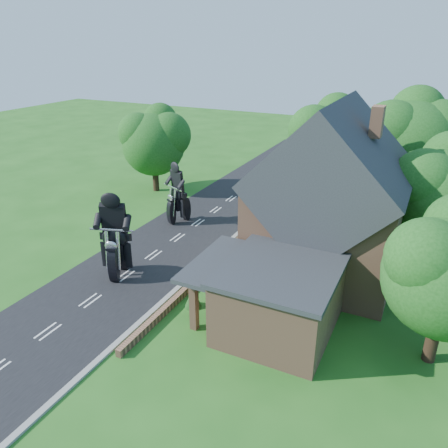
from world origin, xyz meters
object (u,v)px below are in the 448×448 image
at_px(house, 329,204).
at_px(motorcycle_follow, 179,214).
at_px(garden_wall, 225,253).
at_px(annex, 277,297).
at_px(motorcycle_lead, 119,264).

distance_m(house, motorcycle_follow, 12.65).
bearing_deg(garden_wall, annex, -46.16).
bearing_deg(motorcycle_follow, house, -168.10).
xyz_separation_m(house, motorcycle_lead, (-10.77, -6.13, -3.54)).
bearing_deg(motorcycle_lead, house, -169.19).
height_order(garden_wall, motorcycle_lead, motorcycle_lead).
xyz_separation_m(motorcycle_lead, motorcycle_follow, (-1.09, 8.60, -0.08)).
height_order(garden_wall, house, house).
bearing_deg(motorcycle_lead, motorcycle_follow, -101.56).
bearing_deg(garden_wall, motorcycle_lead, -131.78).
relative_size(garden_wall, house, 2.15).
relative_size(garden_wall, motorcycle_lead, 12.81).
distance_m(motorcycle_lead, motorcycle_follow, 8.67).
bearing_deg(house, motorcycle_follow, 168.22).
bearing_deg(motorcycle_follow, garden_wall, 172.19).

